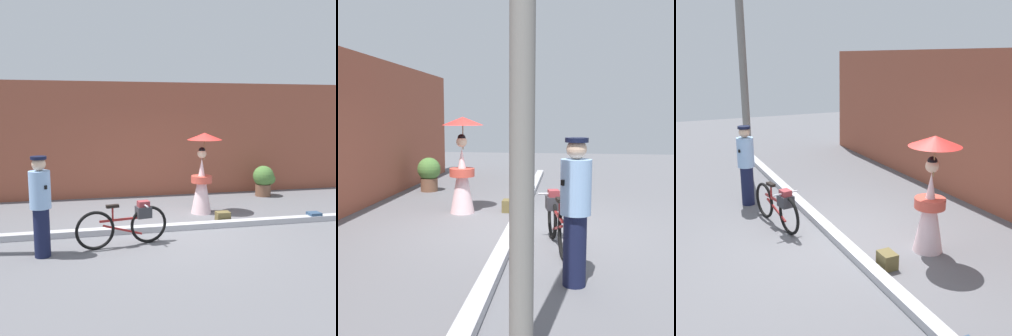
% 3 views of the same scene
% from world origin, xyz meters
% --- Properties ---
extents(ground_plane, '(30.00, 30.00, 0.00)m').
position_xyz_m(ground_plane, '(0.00, 0.00, 0.00)').
color(ground_plane, slate).
extents(building_wall, '(14.00, 0.40, 3.17)m').
position_xyz_m(building_wall, '(0.00, 3.49, 1.58)').
color(building_wall, brown).
rests_on(building_wall, ground_plane).
extents(sidewalk_curb, '(14.00, 0.20, 0.12)m').
position_xyz_m(sidewalk_curb, '(0.00, 0.00, 0.06)').
color(sidewalk_curb, '#B2B2B7').
rests_on(sidewalk_curb, ground_plane).
extents(bicycle_near_officer, '(1.65, 0.49, 0.79)m').
position_xyz_m(bicycle_near_officer, '(-0.96, -0.72, 0.42)').
color(bicycle_near_officer, black).
rests_on(bicycle_near_officer, ground_plane).
extents(person_officer, '(0.34, 0.34, 1.66)m').
position_xyz_m(person_officer, '(-2.38, -0.95, 0.89)').
color(person_officer, '#141938').
rests_on(person_officer, ground_plane).
extents(person_with_parasol, '(0.81, 0.81, 1.89)m').
position_xyz_m(person_with_parasol, '(1.00, 1.17, 0.95)').
color(person_with_parasol, silver).
rests_on(person_with_parasol, ground_plane).
extents(potted_plant_by_door, '(0.60, 0.58, 0.86)m').
position_xyz_m(potted_plant_by_door, '(3.26, 2.59, 0.48)').
color(potted_plant_by_door, brown).
rests_on(potted_plant_by_door, ground_plane).
extents(backpack_on_pavement, '(0.26, 0.23, 0.18)m').
position_xyz_m(backpack_on_pavement, '(3.22, 0.03, 0.10)').
color(backpack_on_pavement, navy).
rests_on(backpack_on_pavement, ground_plane).
extents(backpack_spare, '(0.29, 0.22, 0.24)m').
position_xyz_m(backpack_spare, '(1.20, 0.28, 0.13)').
color(backpack_spare, brown).
rests_on(backpack_spare, ground_plane).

